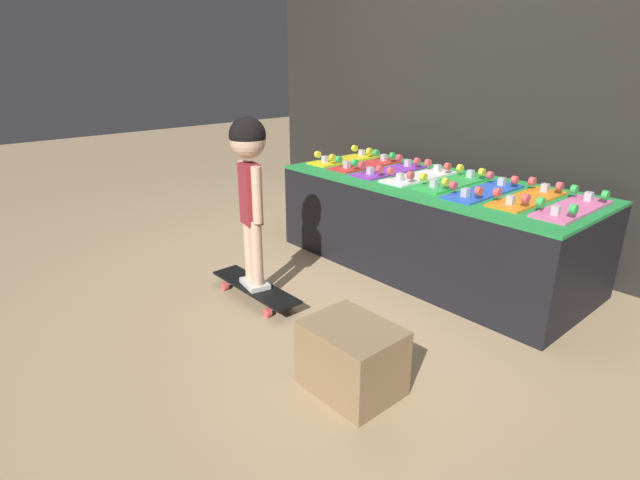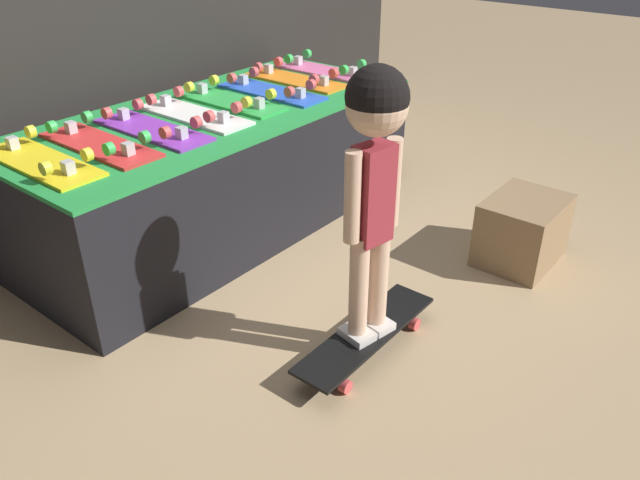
{
  "view_description": "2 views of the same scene",
  "coord_description": "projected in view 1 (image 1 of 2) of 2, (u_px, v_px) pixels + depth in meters",
  "views": [
    {
      "loc": [
        1.98,
        -2.19,
        1.44
      ],
      "look_at": [
        -0.3,
        -0.19,
        0.31
      ],
      "focal_mm": 28.0,
      "sensor_mm": 36.0,
      "label": 1
    },
    {
      "loc": [
        -2.02,
        -1.71,
        1.59
      ],
      "look_at": [
        -0.27,
        -0.3,
        0.32
      ],
      "focal_mm": 35.0,
      "sensor_mm": 36.0,
      "label": 2
    }
  ],
  "objects": [
    {
      "name": "ground_plane",
      "position": [
        372.0,
        290.0,
        3.25
      ],
      "size": [
        16.0,
        16.0,
        0.0
      ],
      "primitive_type": "plane",
      "color": "tan"
    },
    {
      "name": "back_wall",
      "position": [
        498.0,
        64.0,
        3.53
      ],
      "size": [
        4.7,
        0.1,
        2.76
      ],
      "color": "black",
      "rests_on": "ground_plane"
    },
    {
      "name": "display_rack",
      "position": [
        431.0,
        225.0,
        3.51
      ],
      "size": [
        2.15,
        0.92,
        0.63
      ],
      "color": "black",
      "rests_on": "ground_plane"
    },
    {
      "name": "skateboard_yellow_on_rack",
      "position": [
        344.0,
        159.0,
        4.05
      ],
      "size": [
        0.2,
        0.63,
        0.09
      ],
      "color": "yellow",
      "rests_on": "display_rack"
    },
    {
      "name": "skateboard_red_on_rack",
      "position": [
        366.0,
        164.0,
        3.85
      ],
      "size": [
        0.2,
        0.63,
        0.09
      ],
      "color": "red",
      "rests_on": "display_rack"
    },
    {
      "name": "skateboard_purple_on_rack",
      "position": [
        390.0,
        170.0,
        3.66
      ],
      "size": [
        0.2,
        0.63,
        0.09
      ],
      "color": "purple",
      "rests_on": "display_rack"
    },
    {
      "name": "skateboard_white_on_rack",
      "position": [
        419.0,
        175.0,
        3.48
      ],
      "size": [
        0.2,
        0.63,
        0.09
      ],
      "color": "white",
      "rests_on": "display_rack"
    },
    {
      "name": "skateboard_green_on_rack",
      "position": [
        453.0,
        182.0,
        3.31
      ],
      "size": [
        0.2,
        0.63,
        0.09
      ],
      "color": "green",
      "rests_on": "display_rack"
    },
    {
      "name": "skateboard_blue_on_rack",
      "position": [
        484.0,
        190.0,
        3.1
      ],
      "size": [
        0.2,
        0.63,
        0.09
      ],
      "color": "blue",
      "rests_on": "display_rack"
    },
    {
      "name": "skateboard_orange_on_rack",
      "position": [
        528.0,
        197.0,
        2.95
      ],
      "size": [
        0.2,
        0.63,
        0.09
      ],
      "color": "orange",
      "rests_on": "display_rack"
    },
    {
      "name": "skateboard_pink_on_rack",
      "position": [
        573.0,
        207.0,
        2.76
      ],
      "size": [
        0.2,
        0.63,
        0.09
      ],
      "color": "pink",
      "rests_on": "display_rack"
    },
    {
      "name": "skateboard_on_floor",
      "position": [
        255.0,
        288.0,
        3.11
      ],
      "size": [
        0.72,
        0.18,
        0.09
      ],
      "color": "black",
      "rests_on": "ground_plane"
    },
    {
      "name": "child",
      "position": [
        249.0,
        172.0,
        2.85
      ],
      "size": [
        0.24,
        0.21,
        1.03
      ],
      "rotation": [
        0.0,
        0.0,
        -0.19
      ],
      "color": "silver",
      "rests_on": "skateboard_on_floor"
    },
    {
      "name": "storage_box",
      "position": [
        352.0,
        358.0,
        2.24
      ],
      "size": [
        0.42,
        0.33,
        0.32
      ],
      "color": "#8E704C",
      "rests_on": "ground_plane"
    }
  ]
}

